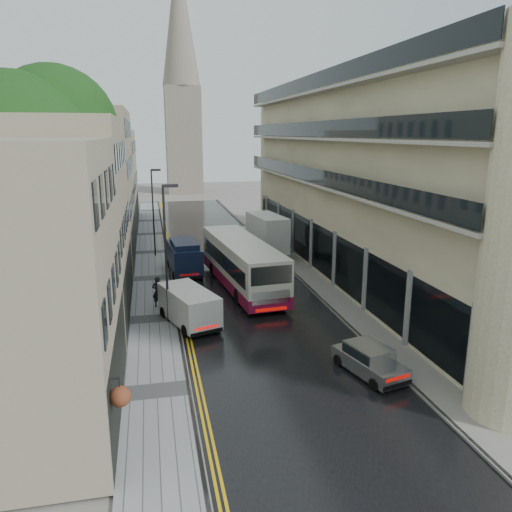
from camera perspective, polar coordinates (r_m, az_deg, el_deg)
name	(u,v)px	position (r m, az deg, el deg)	size (l,w,h in m)	color
road	(232,275)	(37.31, -2.73, -2.14)	(9.00, 85.00, 0.02)	black
left_sidewalk	(152,279)	(36.85, -11.75, -2.55)	(2.70, 85.00, 0.12)	gray
right_sidewalk	(302,270)	(38.50, 5.23, -1.60)	(1.80, 85.00, 0.12)	slate
old_shop_row	(98,194)	(38.32, -17.65, 6.79)	(4.50, 56.00, 12.00)	gray
modern_block	(374,180)	(37.65, 13.37, 8.48)	(8.00, 40.00, 14.00)	beige
church_spire	(181,74)	(90.64, -8.55, 19.88)	(6.40, 6.40, 40.00)	slate
tree_near	(17,199)	(28.90, -25.62, 5.86)	(10.56, 10.56, 13.89)	black
tree_far	(64,187)	(41.61, -21.10, 7.35)	(9.24, 9.24, 12.46)	black
cream_bus	(238,279)	(30.36, -2.12, -2.67)	(2.72, 11.98, 3.27)	silver
white_lorry	(260,240)	(40.60, 0.48, 1.88)	(2.10, 6.99, 3.67)	silver
silver_hatchback	(375,375)	(21.47, 13.49, -13.11)	(1.57, 3.59, 1.35)	#A2A2A6
white_van	(185,319)	(26.05, -8.09, -7.09)	(1.93, 4.50, 2.04)	silver
navy_van	(175,263)	(35.96, -9.30, -0.75)	(2.05, 5.14, 2.62)	black
pedestrian	(158,292)	(30.47, -11.16, -4.04)	(0.69, 0.45, 1.88)	black
lamp_post_near	(166,255)	(27.26, -10.26, 0.06)	(0.85, 0.19, 7.54)	black
lamp_post_far	(153,213)	(42.79, -11.66, 4.80)	(0.82, 0.18, 7.27)	black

